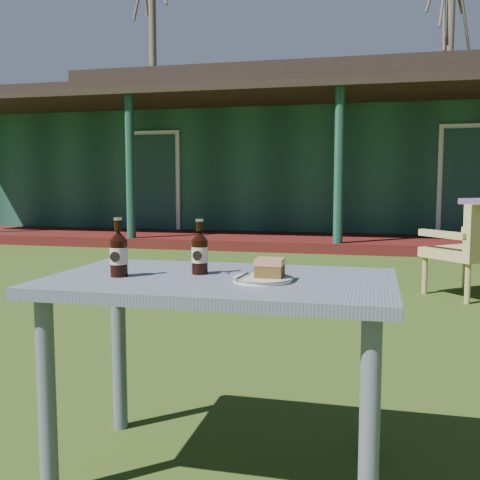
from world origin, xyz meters
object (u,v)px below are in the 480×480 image
(cola_bottle_near, at_px, (200,252))
(plate, at_px, (262,279))
(cola_bottle_far, at_px, (119,253))
(armchair_left, at_px, (475,245))
(cafe_table, at_px, (220,306))
(cake_slice, at_px, (270,267))

(cola_bottle_near, bearing_deg, plate, -20.53)
(plate, bearing_deg, cola_bottle_far, -177.21)
(armchair_left, bearing_deg, cafe_table, -111.76)
(cola_bottle_far, relative_size, armchair_left, 0.24)
(cafe_table, distance_m, cake_slice, 0.24)
(cafe_table, relative_size, cola_bottle_far, 5.78)
(cola_bottle_near, relative_size, armchair_left, 0.23)
(cafe_table, xyz_separation_m, cola_bottle_near, (-0.09, 0.05, 0.18))
(cola_bottle_near, bearing_deg, cake_slice, -16.44)
(plate, bearing_deg, cake_slice, 30.95)
(cake_slice, distance_m, cola_bottle_near, 0.28)
(plate, height_order, cola_bottle_near, cola_bottle_near)
(cake_slice, height_order, armchair_left, armchair_left)
(cake_slice, xyz_separation_m, cola_bottle_far, (-0.53, -0.04, 0.04))
(cake_slice, relative_size, armchair_left, 0.11)
(cafe_table, bearing_deg, cola_bottle_near, 151.08)
(cafe_table, height_order, cola_bottle_near, cola_bottle_near)
(cafe_table, distance_m, cola_bottle_far, 0.40)
(cola_bottle_far, bearing_deg, armchair_left, 63.99)
(cafe_table, relative_size, cake_slice, 13.04)
(cake_slice, xyz_separation_m, cola_bottle_near, (-0.27, 0.08, 0.03))
(plate, xyz_separation_m, cake_slice, (0.02, 0.01, 0.04))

